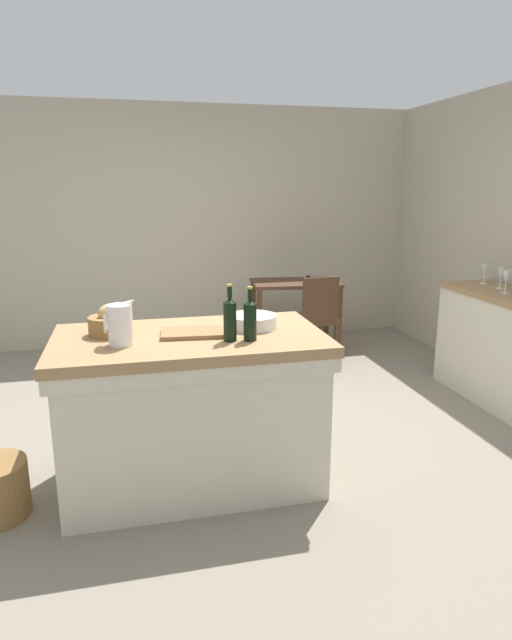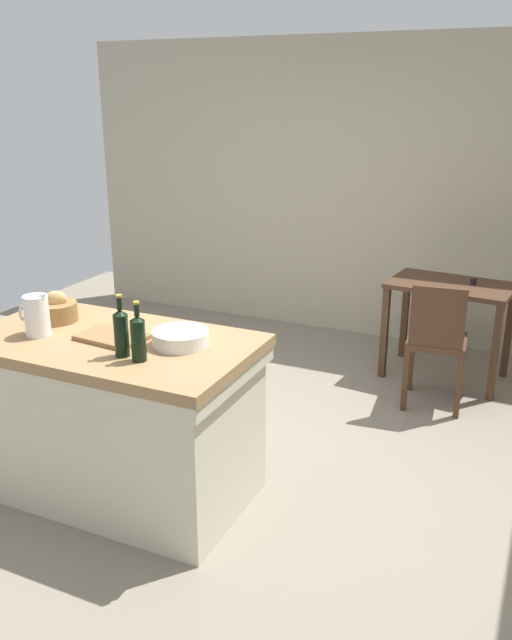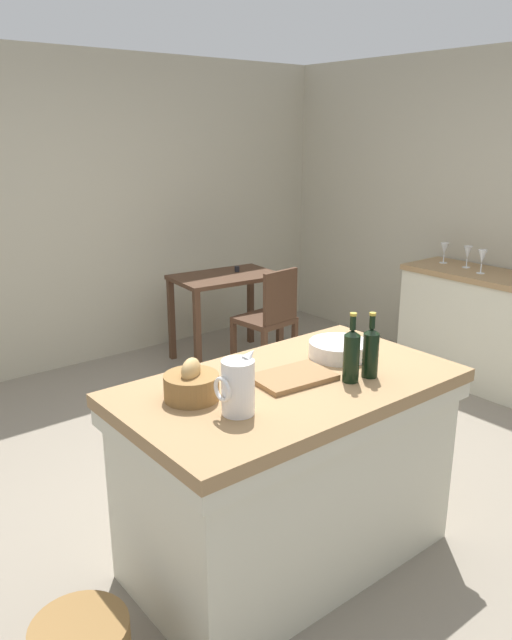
# 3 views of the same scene
# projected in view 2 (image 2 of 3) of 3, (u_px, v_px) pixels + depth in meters

# --- Properties ---
(ground_plane) EXTENTS (6.76, 6.76, 0.00)m
(ground_plane) POSITION_uv_depth(u_px,v_px,m) (223.00, 459.00, 4.09)
(ground_plane) COLOR gray
(wall_back) EXTENTS (5.32, 0.12, 2.60)m
(wall_back) POSITION_uv_depth(u_px,v_px,m) (355.00, 191.00, 5.90)
(wall_back) COLOR #B2AA93
(wall_back) RESTS_ON ground
(island_table) EXTENTS (1.52, 0.86, 0.92)m
(island_table) POSITION_uv_depth(u_px,v_px,m) (116.00, 411.00, 3.61)
(island_table) COLOR #99754C
(island_table) RESTS_ON ground
(writing_desk) EXTENTS (0.95, 0.65, 0.82)m
(writing_desk) POSITION_uv_depth(u_px,v_px,m) (450.00, 299.00, 5.07)
(writing_desk) COLOR #472D1E
(writing_desk) RESTS_ON ground
(wooden_chair) EXTENTS (0.44, 0.44, 0.92)m
(wooden_chair) POSITION_uv_depth(u_px,v_px,m) (437.00, 340.00, 4.61)
(wooden_chair) COLOR #472D1E
(wooden_chair) RESTS_ON ground
(pitcher) EXTENTS (0.17, 0.13, 0.26)m
(pitcher) POSITION_uv_depth(u_px,v_px,m) (37.00, 315.00, 3.49)
(pitcher) COLOR white
(pitcher) RESTS_ON island_table
(wash_bowl) EXTENTS (0.29, 0.29, 0.08)m
(wash_bowl) POSITION_uv_depth(u_px,v_px,m) (180.00, 338.00, 3.38)
(wash_bowl) COLOR white
(wash_bowl) RESTS_ON island_table
(bread_basket) EXTENTS (0.23, 0.23, 0.18)m
(bread_basket) POSITION_uv_depth(u_px,v_px,m) (57.00, 310.00, 3.73)
(bread_basket) COLOR olive
(bread_basket) RESTS_ON island_table
(cutting_board) EXTENTS (0.37, 0.26, 0.02)m
(cutting_board) POSITION_uv_depth(u_px,v_px,m) (112.00, 337.00, 3.47)
(cutting_board) COLOR olive
(cutting_board) RESTS_ON island_table
(wine_bottle_dark) EXTENTS (0.07, 0.07, 0.30)m
(wine_bottle_dark) POSITION_uv_depth(u_px,v_px,m) (138.00, 337.00, 3.16)
(wine_bottle_dark) COLOR black
(wine_bottle_dark) RESTS_ON island_table
(wine_bottle_amber) EXTENTS (0.07, 0.07, 0.31)m
(wine_bottle_amber) POSITION_uv_depth(u_px,v_px,m) (121.00, 332.00, 3.21)
(wine_bottle_amber) COLOR black
(wine_bottle_amber) RESTS_ON island_table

